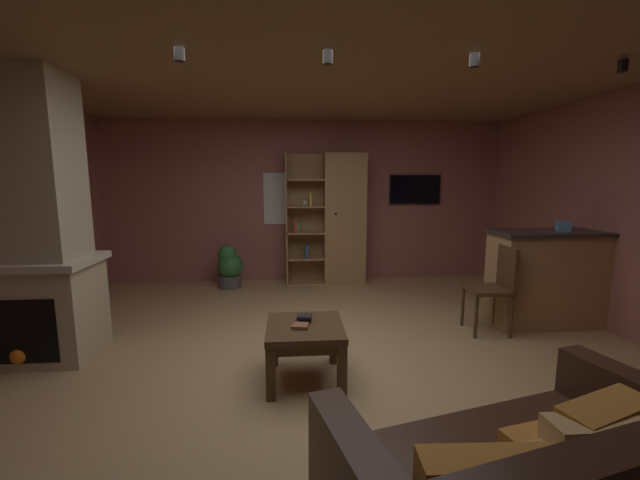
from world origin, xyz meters
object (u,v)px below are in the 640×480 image
object	(u,v)px
tissue_box	(563,226)
table_book_1	(304,317)
stone_fireplace	(30,234)
table_book_0	(300,326)
wall_mounted_tv	(415,189)
potted_floor_plant	(229,267)
kitchen_bar_counter	(555,277)
dining_chair	(496,283)
bookshelf_cabinet	(339,220)
coffee_table	(305,336)

from	to	relation	value
tissue_box	table_book_1	size ratio (longest dim) A/B	1.01
stone_fireplace	table_book_0	size ratio (longest dim) A/B	20.82
table_book_0	wall_mounted_tv	xyz separation A→B (m)	(1.94, 3.31, 0.97)
stone_fireplace	wall_mounted_tv	distance (m)	5.04
table_book_0	potted_floor_plant	size ratio (longest dim) A/B	0.19
kitchen_bar_counter	wall_mounted_tv	distance (m)	2.55
table_book_1	wall_mounted_tv	size ratio (longest dim) A/B	0.14
table_book_0	dining_chair	size ratio (longest dim) A/B	0.13
bookshelf_cabinet	stone_fireplace	bearing A→B (deg)	-141.44
kitchen_bar_counter	potted_floor_plant	distance (m)	4.23
coffee_table	dining_chair	distance (m)	2.21
table_book_1	potted_floor_plant	bearing A→B (deg)	109.99
tissue_box	bookshelf_cabinet	bearing A→B (deg)	136.99
dining_chair	stone_fireplace	bearing A→B (deg)	-176.85
tissue_box	wall_mounted_tv	world-z (taller)	wall_mounted_tv
kitchen_bar_counter	dining_chair	size ratio (longest dim) A/B	1.55
tissue_box	table_book_1	distance (m)	3.04
potted_floor_plant	wall_mounted_tv	world-z (taller)	wall_mounted_tv
tissue_box	table_book_1	world-z (taller)	tissue_box
stone_fireplace	tissue_box	size ratio (longest dim) A/B	20.93
dining_chair	kitchen_bar_counter	bearing A→B (deg)	13.09
table_book_1	bookshelf_cabinet	bearing A→B (deg)	77.60
stone_fireplace	potted_floor_plant	size ratio (longest dim) A/B	3.90
table_book_1	dining_chair	bearing A→B (deg)	21.22
potted_floor_plant	table_book_1	bearing A→B (deg)	-70.01
coffee_table	table_book_1	world-z (taller)	table_book_1
dining_chair	wall_mounted_tv	size ratio (longest dim) A/B	1.12
table_book_0	dining_chair	bearing A→B (deg)	24.08
kitchen_bar_counter	coffee_table	world-z (taller)	kitchen_bar_counter
bookshelf_cabinet	table_book_1	world-z (taller)	bookshelf_cabinet
table_book_0	dining_chair	distance (m)	2.27
bookshelf_cabinet	potted_floor_plant	world-z (taller)	bookshelf_cabinet
potted_floor_plant	wall_mounted_tv	size ratio (longest dim) A/B	0.78
tissue_box	table_book_0	xyz separation A→B (m)	(-2.86, -1.07, -0.63)
coffee_table	stone_fireplace	bearing A→B (deg)	165.33
tissue_box	wall_mounted_tv	xyz separation A→B (m)	(-0.92, 2.24, 0.34)
bookshelf_cabinet	wall_mounted_tv	size ratio (longest dim) A/B	2.43
stone_fireplace	kitchen_bar_counter	distance (m)	5.25
coffee_table	dining_chair	size ratio (longest dim) A/B	0.69
bookshelf_cabinet	coffee_table	size ratio (longest dim) A/B	3.15
table_book_1	wall_mounted_tv	xyz separation A→B (m)	(1.90, 3.17, 0.94)
wall_mounted_tv	potted_floor_plant	bearing A→B (deg)	-172.02
kitchen_bar_counter	potted_floor_plant	xyz separation A→B (m)	(-3.82, 1.79, -0.21)
table_book_1	wall_mounted_tv	world-z (taller)	wall_mounted_tv
stone_fireplace	tissue_box	bearing A→B (deg)	4.25
coffee_table	table_book_1	distance (m)	0.15
stone_fireplace	coffee_table	bearing A→B (deg)	-14.67
table_book_1	dining_chair	world-z (taller)	dining_chair
stone_fireplace	kitchen_bar_counter	bearing A→B (deg)	4.67
coffee_table	potted_floor_plant	bearing A→B (deg)	109.50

